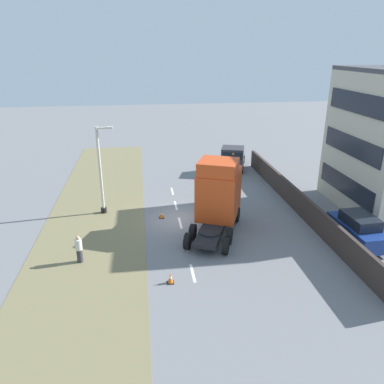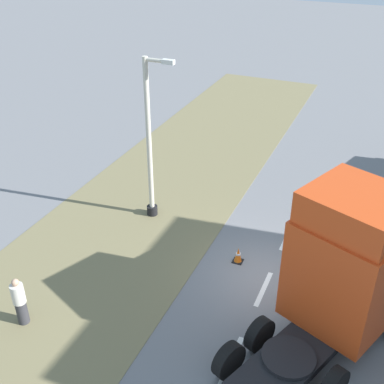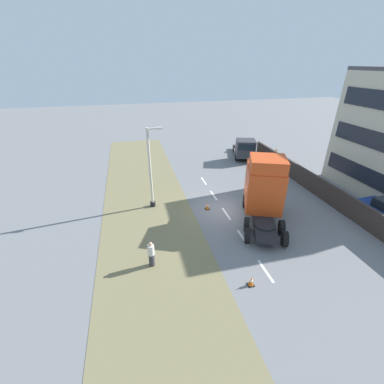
% 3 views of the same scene
% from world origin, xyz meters
% --- Properties ---
extents(ground_plane, '(120.00, 120.00, 0.00)m').
position_xyz_m(ground_plane, '(0.00, 0.00, 0.00)').
color(ground_plane, slate).
rests_on(ground_plane, ground).
extents(grass_verge, '(7.00, 44.00, 0.01)m').
position_xyz_m(grass_verge, '(-6.00, 0.00, 0.01)').
color(grass_verge, olive).
rests_on(grass_verge, ground).
extents(lane_markings, '(0.16, 14.60, 0.00)m').
position_xyz_m(lane_markings, '(0.00, -0.70, 0.00)').
color(lane_markings, white).
rests_on(lane_markings, ground).
extents(lorry_cab, '(4.80, 6.76, 4.95)m').
position_xyz_m(lorry_cab, '(2.55, -1.47, 2.41)').
color(lorry_cab, black).
rests_on(lorry_cab, ground).
extents(lamp_post, '(1.34, 0.43, 6.52)m').
position_xyz_m(lamp_post, '(-5.45, 1.89, 2.90)').
color(lamp_post, black).
rests_on(lamp_post, ground).
extents(pedestrian, '(0.39, 0.39, 1.68)m').
position_xyz_m(pedestrian, '(-6.29, -5.05, 0.82)').
color(pedestrian, '#333338').
rests_on(pedestrian, ground).
extents(traffic_cone_trailing, '(0.36, 0.36, 0.58)m').
position_xyz_m(traffic_cone_trailing, '(-1.26, 0.34, 0.28)').
color(traffic_cone_trailing, black).
rests_on(traffic_cone_trailing, ground).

